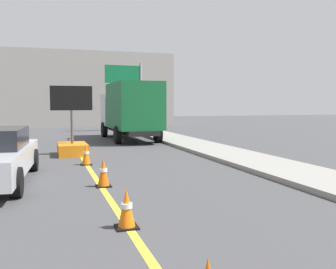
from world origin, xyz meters
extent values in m
cube|color=yellow|center=(0.00, 6.00, 0.00)|extent=(0.14, 36.00, 0.01)
cube|color=orange|center=(-0.28, 16.98, 0.23)|extent=(1.12, 1.81, 0.45)
cylinder|color=#4C4C4C|center=(-0.28, 16.98, 1.10)|extent=(0.10, 0.10, 1.30)
cube|color=black|center=(-0.28, 16.98, 2.23)|extent=(1.60, 0.10, 0.95)
sphere|color=yellow|center=(0.26, 17.04, 2.23)|extent=(0.09, 0.09, 0.09)
sphere|color=yellow|center=(-0.04, 17.03, 2.23)|extent=(0.09, 0.09, 0.09)
sphere|color=yellow|center=(-0.34, 17.03, 2.23)|extent=(0.09, 0.09, 0.09)
sphere|color=yellow|center=(-0.64, 17.03, 2.23)|extent=(0.09, 0.09, 0.09)
sphere|color=yellow|center=(-0.81, 17.03, 2.41)|extent=(0.09, 0.09, 0.09)
sphere|color=yellow|center=(-0.81, 17.03, 2.04)|extent=(0.09, 0.09, 0.09)
cube|color=black|center=(3.16, 22.49, 0.57)|extent=(1.64, 6.62, 0.25)
cube|color=silver|center=(3.13, 24.86, 1.65)|extent=(2.23, 1.88, 1.90)
cube|color=#14592D|center=(3.18, 21.48, 1.90)|extent=(2.27, 4.52, 2.40)
cylinder|color=black|center=(2.08, 24.72, 0.45)|extent=(0.29, 0.90, 0.90)
cylinder|color=black|center=(4.18, 24.75, 0.45)|extent=(0.29, 0.90, 0.90)
cylinder|color=black|center=(2.14, 20.50, 0.45)|extent=(0.29, 0.90, 0.90)
cylinder|color=black|center=(4.24, 20.53, 0.45)|extent=(0.29, 0.90, 0.90)
cylinder|color=black|center=(-1.87, 10.29, 0.33)|extent=(0.27, 0.67, 0.66)
cylinder|color=black|center=(-1.62, 13.62, 0.33)|extent=(0.27, 0.67, 0.66)
cylinder|color=gray|center=(5.52, 29.47, 2.50)|extent=(0.18, 0.18, 5.00)
cube|color=#0F6033|center=(4.12, 29.37, 4.15)|extent=(2.60, 0.26, 1.30)
cube|color=white|center=(4.12, 29.40, 4.15)|extent=(1.82, 0.15, 0.18)
cube|color=gray|center=(1.24, 39.09, 3.29)|extent=(17.50, 8.03, 6.57)
cube|color=black|center=(-0.03, 7.61, 0.01)|extent=(0.36, 0.36, 0.03)
cone|color=orange|center=(-0.03, 7.61, 0.34)|extent=(0.28, 0.28, 0.61)
cylinder|color=white|center=(-0.03, 7.61, 0.37)|extent=(0.19, 0.19, 0.08)
cube|color=black|center=(0.05, 10.82, 0.01)|extent=(0.36, 0.36, 0.03)
cone|color=#EA5B0C|center=(0.05, 10.82, 0.37)|extent=(0.28, 0.28, 0.68)
cylinder|color=white|center=(0.05, 10.82, 0.41)|extent=(0.19, 0.19, 0.08)
cube|color=black|center=(-0.01, 14.30, 0.01)|extent=(0.36, 0.36, 0.03)
cone|color=orange|center=(-0.01, 14.30, 0.37)|extent=(0.28, 0.28, 0.68)
cylinder|color=white|center=(-0.01, 14.30, 0.40)|extent=(0.19, 0.19, 0.08)
camera|label=1|loc=(-1.22, 1.66, 2.00)|focal=40.79mm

